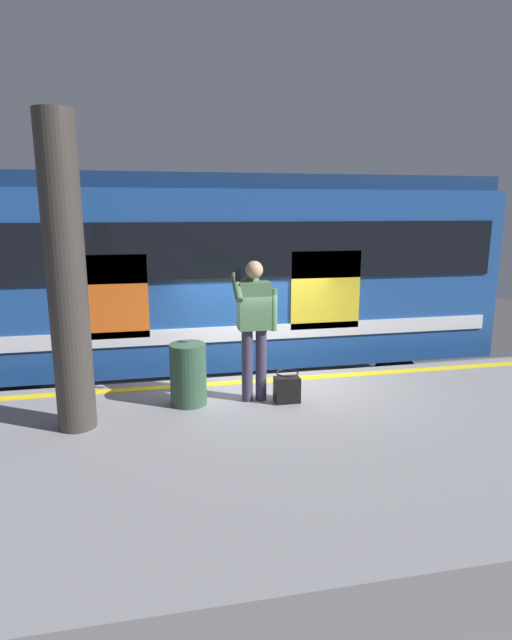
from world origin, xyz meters
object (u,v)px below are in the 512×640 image
Objects in this scene: passenger at (254,319)px; trash_bin at (188,374)px; train_carriage at (210,268)px; handbag at (287,388)px; station_column at (67,278)px.

trash_bin is (0.84, -0.04, -0.68)m from passenger.
train_carriage is at bearing -101.93° from trash_bin.
handbag is at bearing 170.93° from trash_bin.
passenger is at bearing -168.98° from station_column.
station_column is (1.94, 3.57, 0.33)m from train_carriage.
station_column is (2.51, 0.25, 1.51)m from handbag.
station_column is 1.88m from trash_bin.
handbag is 1.26m from trash_bin.
station_column reaches higher than trash_bin.
trash_bin is at bearing -9.07° from handbag.
passenger is at bearing -21.96° from handbag.
passenger is 4.53× the size of handbag.
trash_bin is (-1.28, -0.45, -1.30)m from station_column.
station_column is 4.35× the size of trash_bin.
train_carriage is 12.52× the size of trash_bin.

